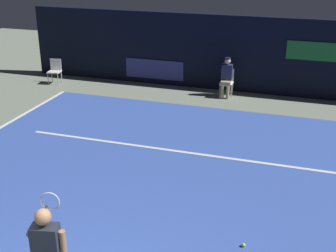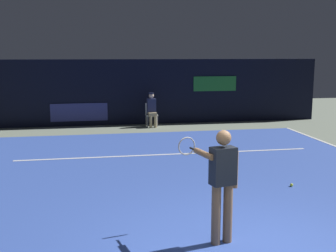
% 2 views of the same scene
% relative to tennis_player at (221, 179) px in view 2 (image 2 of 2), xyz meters
% --- Properties ---
extents(ground_plane, '(30.33, 30.33, 0.00)m').
position_rel_tennis_player_xyz_m(ground_plane, '(0.18, 3.79, -0.99)').
color(ground_plane, gray).
extents(court_surface, '(10.62, 10.47, 0.01)m').
position_rel_tennis_player_xyz_m(court_surface, '(0.18, 3.79, -0.98)').
color(court_surface, '#3856B2').
rests_on(court_surface, ground).
extents(line_service, '(8.29, 0.10, 0.01)m').
position_rel_tennis_player_xyz_m(line_service, '(0.18, 5.62, -0.97)').
color(line_service, white).
rests_on(line_service, court_surface).
extents(back_wall, '(14.65, 0.33, 2.60)m').
position_rel_tennis_player_xyz_m(back_wall, '(0.18, 11.10, 0.31)').
color(back_wall, black).
rests_on(back_wall, ground).
extents(tennis_player, '(0.78, 0.93, 1.73)m').
position_rel_tennis_player_xyz_m(tennis_player, '(0.00, 0.00, 0.00)').
color(tennis_player, '#8C6647').
rests_on(tennis_player, ground).
extents(line_judge_on_chair, '(0.46, 0.55, 1.32)m').
position_rel_tennis_player_xyz_m(line_judge_on_chair, '(0.40, 10.31, -0.30)').
color(line_judge_on_chair, white).
rests_on(line_judge_on_chair, ground).
extents(tennis_ball, '(0.07, 0.07, 0.07)m').
position_rel_tennis_player_xyz_m(tennis_ball, '(2.30, 2.31, -0.94)').
color(tennis_ball, '#CCE033').
rests_on(tennis_ball, court_surface).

